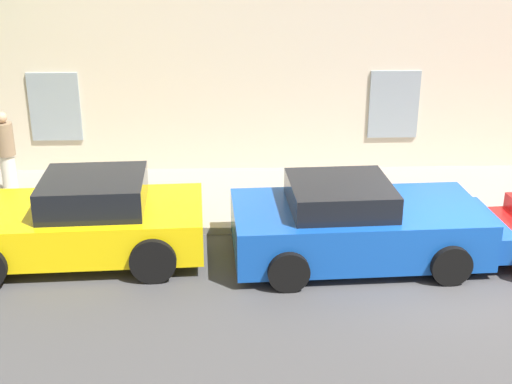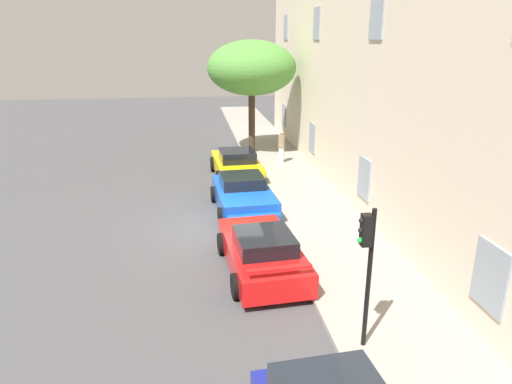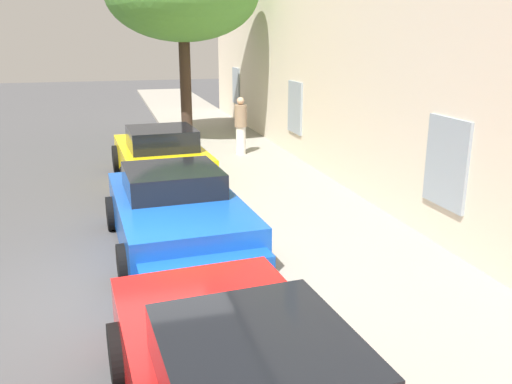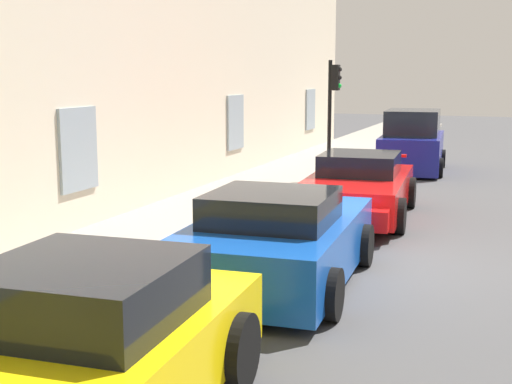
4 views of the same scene
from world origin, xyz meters
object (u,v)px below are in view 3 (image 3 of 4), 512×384
Objects in this scene: sportscar_yellow_flank at (179,217)px; pedestrian_admiring at (241,125)px; sportscar_red_lead at (160,155)px; sportscar_white_middle at (241,380)px.

pedestrian_admiring reaches higher than sportscar_yellow_flank.
pedestrian_admiring is at bearing 124.40° from sportscar_red_lead.
sportscar_white_middle is at bearing -1.36° from sportscar_red_lead.
sportscar_red_lead reaches higher than sportscar_yellow_flank.
sportscar_white_middle is at bearing -13.98° from pedestrian_admiring.
sportscar_yellow_flank is (4.98, -0.18, -0.04)m from sportscar_red_lead.
pedestrian_admiring is at bearing 157.56° from sportscar_yellow_flank.
sportscar_white_middle is 11.81m from pedestrian_admiring.
pedestrian_admiring is (-6.77, 2.80, 0.43)m from sportscar_yellow_flank.
sportscar_red_lead reaches higher than sportscar_white_middle.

